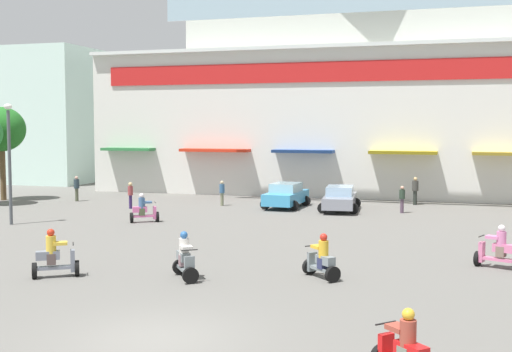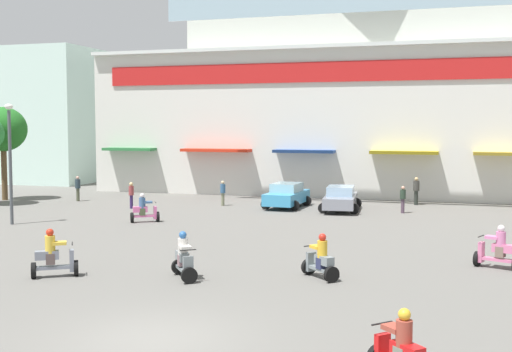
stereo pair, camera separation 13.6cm
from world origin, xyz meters
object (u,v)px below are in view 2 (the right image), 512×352
object	(u,v)px
scooter_rider_6	(54,257)
pedestrian_2	(131,193)
scooter_rider_0	(144,210)
scooter_rider_5	(184,259)
plaza_tree_2	(3,130)
scooter_rider_3	(400,351)
scooter_rider_2	(497,250)
pedestrian_1	(416,189)
pedestrian_0	(78,187)
pedestrian_4	(223,191)
scooter_rider_1	(320,260)
pedestrian_3	(403,198)
streetlamp_near	(10,153)
parked_car_0	(287,195)
parked_car_1	(341,198)

from	to	relation	value
scooter_rider_6	pedestrian_2	bearing A→B (deg)	109.60
scooter_rider_0	scooter_rider_5	xyz separation A→B (m)	(6.85, -10.87, 0.03)
plaza_tree_2	scooter_rider_3	bearing A→B (deg)	-40.83
scooter_rider_2	pedestrian_1	xyz separation A→B (m)	(-3.79, 17.80, 0.33)
scooter_rider_2	scooter_rider_3	world-z (taller)	scooter_rider_2
scooter_rider_0	pedestrian_0	world-z (taller)	pedestrian_0
scooter_rider_6	plaza_tree_2	bearing A→B (deg)	131.36
plaza_tree_2	pedestrian_4	distance (m)	15.34
scooter_rider_1	scooter_rider_2	distance (m)	6.42
pedestrian_3	plaza_tree_2	bearing A→B (deg)	-177.65
scooter_rider_0	streetlamp_near	size ratio (longest dim) A/B	0.25
scooter_rider_1	scooter_rider_2	size ratio (longest dim) A/B	0.96
scooter_rider_0	scooter_rider_2	xyz separation A→B (m)	(16.60, -6.31, 0.03)
parked_car_0	scooter_rider_2	bearing A→B (deg)	-51.87
scooter_rider_1	pedestrian_3	size ratio (longest dim) A/B	0.97
streetlamp_near	pedestrian_0	bearing A→B (deg)	103.60
scooter_rider_0	scooter_rider_6	world-z (taller)	scooter_rider_6
pedestrian_2	streetlamp_near	xyz separation A→B (m)	(-2.77, -7.34, 2.63)
scooter_rider_1	pedestrian_4	bearing A→B (deg)	119.09
parked_car_1	scooter_rider_1	world-z (taller)	scooter_rider_1
plaza_tree_2	scooter_rider_3	size ratio (longest dim) A/B	4.19
scooter_rider_3	parked_car_1	bearing A→B (deg)	102.30
parked_car_0	pedestrian_1	world-z (taller)	pedestrian_1
plaza_tree_2	pedestrian_0	xyz separation A→B (m)	(4.98, 0.83, -3.69)
scooter_rider_1	pedestrian_4	size ratio (longest dim) A/B	0.97
scooter_rider_0	pedestrian_4	bearing A→B (deg)	78.93
scooter_rider_3	scooter_rider_6	world-z (taller)	scooter_rider_6
pedestrian_0	pedestrian_1	bearing A→B (deg)	11.58
scooter_rider_3	scooter_rider_6	size ratio (longest dim) A/B	0.91
scooter_rider_3	pedestrian_2	xyz separation A→B (m)	(-17.45, 22.23, 0.32)
scooter_rider_5	pedestrian_3	distance (m)	19.06
pedestrian_4	streetlamp_near	world-z (taller)	streetlamp_near
scooter_rider_2	scooter_rider_6	bearing A→B (deg)	-158.16
scooter_rider_6	streetlamp_near	xyz separation A→B (m)	(-8.69, 9.28, 2.88)
parked_car_0	pedestrian_2	xyz separation A→B (m)	(-8.70, -3.13, 0.17)
pedestrian_1	streetlamp_near	xyz separation A→B (m)	(-18.80, -14.10, 2.57)
scooter_rider_5	streetlamp_near	distance (m)	15.54
scooter_rider_6	streetlamp_near	size ratio (longest dim) A/B	0.27
plaza_tree_2	pedestrian_0	size ratio (longest dim) A/B	3.75
parked_car_1	pedestrian_4	size ratio (longest dim) A/B	3.01
scooter_rider_6	pedestrian_2	xyz separation A→B (m)	(-5.92, 16.62, 0.25)
scooter_rider_5	pedestrian_0	distance (m)	23.58
parked_car_1	streetlamp_near	world-z (taller)	streetlamp_near
plaza_tree_2	pedestrian_0	distance (m)	6.25
pedestrian_0	pedestrian_3	world-z (taller)	pedestrian_0
scooter_rider_2	pedestrian_3	world-z (taller)	scooter_rider_2
pedestrian_3	pedestrian_4	size ratio (longest dim) A/B	1.00
pedestrian_1	scooter_rider_0	bearing A→B (deg)	-138.11
plaza_tree_2	pedestrian_4	xyz separation A→B (m)	(14.82, 1.31, -3.74)
parked_car_1	scooter_rider_5	distance (m)	18.37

